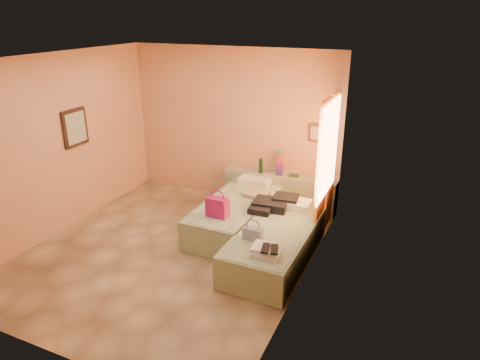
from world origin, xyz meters
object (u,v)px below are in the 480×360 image
(blue_handbag, at_px, (253,234))
(towel_stack, at_px, (266,251))
(water_bottle, at_px, (261,166))
(magenta_handbag, at_px, (218,207))
(bed_right, at_px, (275,245))
(green_book, at_px, (294,176))
(headboard_ledge, at_px, (279,191))
(bed_left, at_px, (236,215))
(flower_vase, at_px, (325,176))

(blue_handbag, xyz_separation_m, towel_stack, (0.30, -0.28, -0.03))
(water_bottle, bearing_deg, blue_handbag, -71.45)
(towel_stack, bearing_deg, magenta_handbag, 145.56)
(water_bottle, height_order, magenta_handbag, water_bottle)
(bed_right, xyz_separation_m, magenta_handbag, (-0.94, 0.05, 0.40))
(green_book, xyz_separation_m, blue_handbag, (0.08, -2.09, -0.08))
(headboard_ledge, distance_m, blue_handbag, 2.12)
(headboard_ledge, xyz_separation_m, green_book, (0.26, 0.01, 0.34))
(bed_right, height_order, magenta_handbag, magenta_handbag)
(bed_left, bearing_deg, green_book, 59.81)
(headboard_ledge, height_order, magenta_handbag, magenta_handbag)
(water_bottle, distance_m, magenta_handbag, 1.59)
(bed_right, bearing_deg, headboard_ledge, 107.86)
(water_bottle, height_order, flower_vase, water_bottle)
(bed_left, relative_size, towel_stack, 5.71)
(bed_left, xyz_separation_m, blue_handbag, (0.71, -1.03, 0.33))
(bed_left, height_order, blue_handbag, blue_handbag)
(headboard_ledge, xyz_separation_m, water_bottle, (-0.34, -0.06, 0.46))
(flower_vase, distance_m, blue_handbag, 2.07)
(flower_vase, height_order, magenta_handbag, flower_vase)
(bed_left, bearing_deg, water_bottle, 88.84)
(water_bottle, bearing_deg, headboard_ledge, 10.56)
(magenta_handbag, bearing_deg, towel_stack, -33.26)
(flower_vase, bearing_deg, headboard_ledge, 174.93)
(green_book, height_order, flower_vase, flower_vase)
(blue_handbag, bearing_deg, bed_right, 63.19)
(headboard_ledge, distance_m, bed_right, 1.78)
(headboard_ledge, distance_m, bed_left, 1.12)
(flower_vase, relative_size, towel_stack, 0.67)
(bed_left, distance_m, magenta_handbag, 0.72)
(bed_left, distance_m, water_bottle, 1.12)
(magenta_handbag, distance_m, towel_stack, 1.27)
(bed_left, bearing_deg, headboard_ledge, 71.04)
(bed_left, bearing_deg, bed_right, -35.14)
(headboard_ledge, relative_size, magenta_handbag, 6.33)
(headboard_ledge, relative_size, green_book, 11.68)
(headboard_ledge, height_order, blue_handbag, blue_handbag)
(headboard_ledge, bearing_deg, magenta_handbag, -104.05)
(bed_left, xyz_separation_m, flower_vase, (1.19, 0.98, 0.52))
(bed_left, height_order, magenta_handbag, magenta_handbag)
(towel_stack, bearing_deg, headboard_ledge, 105.05)
(green_book, bearing_deg, towel_stack, -95.10)
(headboard_ledge, distance_m, green_book, 0.43)
(bed_right, distance_m, magenta_handbag, 1.02)
(bed_right, height_order, flower_vase, flower_vase)
(bed_left, relative_size, magenta_handbag, 6.17)
(headboard_ledge, height_order, bed_left, headboard_ledge)
(bed_left, height_order, bed_right, same)
(headboard_ledge, xyz_separation_m, bed_left, (-0.38, -1.05, -0.08))
(headboard_ledge, relative_size, water_bottle, 7.87)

